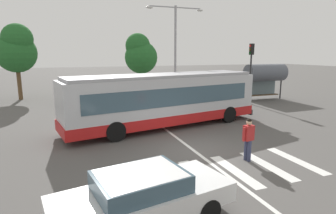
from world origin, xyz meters
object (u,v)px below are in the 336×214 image
(parked_car_champagne, at_px, (141,91))
(traffic_light_far_corner, at_px, (251,64))
(bus_stop_shelter, at_px, (265,73))
(foreground_sedan, at_px, (143,194))
(background_tree_right, at_px, (140,54))
(twin_arm_street_lamp, at_px, (175,42))
(parked_car_charcoal, at_px, (80,94))
(city_transit_bus, at_px, (165,100))
(pedestrian_crossing_street, at_px, (248,137))
(background_tree_left, at_px, (17,49))
(parked_car_black, at_px, (114,92))

(parked_car_champagne, relative_size, traffic_light_far_corner, 0.90)
(traffic_light_far_corner, bearing_deg, bus_stop_shelter, 25.22)
(foreground_sedan, xyz_separation_m, background_tree_right, (6.60, 25.00, 3.37))
(foreground_sedan, height_order, twin_arm_street_lamp, twin_arm_street_lamp)
(foreground_sedan, distance_m, background_tree_right, 26.07)
(parked_car_charcoal, height_order, parked_car_champagne, same)
(city_transit_bus, height_order, bus_stop_shelter, bus_stop_shelter)
(traffic_light_far_corner, bearing_deg, city_transit_bus, -153.94)
(traffic_light_far_corner, distance_m, twin_arm_street_lamp, 6.83)
(bus_stop_shelter, distance_m, background_tree_right, 14.01)
(twin_arm_street_lamp, bearing_deg, foreground_sedan, -114.37)
(pedestrian_crossing_street, relative_size, twin_arm_street_lamp, 0.21)
(bus_stop_shelter, height_order, background_tree_right, background_tree_right)
(parked_car_charcoal, relative_size, parked_car_champagne, 1.00)
(parked_car_champagne, distance_m, background_tree_right, 7.23)
(city_transit_bus, height_order, pedestrian_crossing_street, city_transit_bus)
(twin_arm_street_lamp, bearing_deg, traffic_light_far_corner, -39.29)
(bus_stop_shelter, distance_m, background_tree_left, 22.49)
(parked_car_black, xyz_separation_m, traffic_light_far_corner, (10.46, -5.57, 2.57))
(pedestrian_crossing_street, xyz_separation_m, parked_car_charcoal, (-5.47, 16.15, -0.20))
(city_transit_bus, xyz_separation_m, pedestrian_crossing_street, (1.31, -6.05, -0.62))
(pedestrian_crossing_street, distance_m, background_tree_left, 22.54)
(twin_arm_street_lamp, distance_m, background_tree_left, 14.22)
(parked_car_charcoal, xyz_separation_m, parked_car_champagne, (5.43, 0.17, 0.00))
(foreground_sedan, bearing_deg, city_transit_bus, 66.79)
(bus_stop_shelter, bearing_deg, foreground_sedan, -137.26)
(parked_car_black, distance_m, parked_car_champagne, 2.52)
(foreground_sedan, relative_size, bus_stop_shelter, 1.23)
(parked_car_black, distance_m, bus_stop_shelter, 13.82)
(city_transit_bus, bearing_deg, parked_car_champagne, 82.94)
(foreground_sedan, xyz_separation_m, bus_stop_shelter, (15.43, 14.26, 1.65))
(parked_car_charcoal, distance_m, bus_stop_shelter, 16.60)
(city_transit_bus, distance_m, twin_arm_street_lamp, 10.27)
(parked_car_champagne, relative_size, background_tree_right, 0.70)
(parked_car_champagne, distance_m, traffic_light_far_corner, 10.15)
(traffic_light_far_corner, bearing_deg, parked_car_champagne, 144.06)
(background_tree_right, bearing_deg, parked_car_black, -123.23)
(parked_car_charcoal, height_order, background_tree_left, background_tree_left)
(bus_stop_shelter, bearing_deg, twin_arm_street_lamp, 158.79)
(parked_car_champagne, bearing_deg, background_tree_right, 74.96)
(foreground_sedan, bearing_deg, background_tree_left, 104.05)
(pedestrian_crossing_street, relative_size, background_tree_right, 0.27)
(pedestrian_crossing_street, bearing_deg, city_transit_bus, 102.24)
(background_tree_right, bearing_deg, background_tree_left, -166.59)
(parked_car_champagne, bearing_deg, background_tree_left, 162.57)
(twin_arm_street_lamp, relative_size, background_tree_right, 1.28)
(city_transit_bus, relative_size, twin_arm_street_lamp, 1.44)
(parked_car_charcoal, bearing_deg, traffic_light_far_corner, -22.69)
(parked_car_black, height_order, background_tree_right, background_tree_right)
(city_transit_bus, xyz_separation_m, twin_arm_street_lamp, (4.14, 8.67, 3.63))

